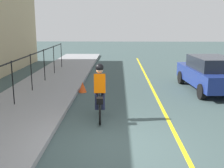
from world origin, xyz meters
The scene contains 5 objects.
ground_plane centered at (0.00, 0.00, 0.00)m, with size 80.00×80.00×0.00m, color #394B4A.
lane_line_centre centered at (0.00, -1.60, 0.00)m, with size 36.00×0.12×0.01m, color yellow.
cyclist_lead centered at (2.02, 0.60, 0.91)m, with size 1.71×0.38×1.83m.
patrol_sedan centered at (6.09, -4.14, 0.82)m, with size 4.51×2.15×1.58m.
traffic_cone_near centered at (5.65, 1.61, 0.23)m, with size 0.36×0.36×0.47m, color #F54F18.
Camera 1 is at (-6.60, 0.00, 3.07)m, focal length 45.17 mm.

